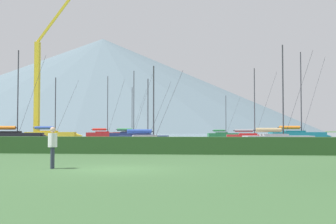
% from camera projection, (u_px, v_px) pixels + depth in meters
% --- Properties ---
extents(ground_plane, '(1000.00, 1000.00, 0.00)m').
position_uv_depth(ground_plane, '(115.00, 169.00, 16.91)').
color(ground_plane, '#385B33').
extents(harbor_water, '(320.00, 246.00, 0.00)m').
position_uv_depth(harbor_water, '(207.00, 134.00, 152.87)').
color(harbor_water, gray).
rests_on(harbor_water, ground_plane).
extents(hedge_line, '(80.00, 1.20, 1.09)m').
position_uv_depth(hedge_line, '(156.00, 145.00, 27.85)').
color(hedge_line, '#284C23').
rests_on(hedge_line, ground_plane).
extents(sailboat_slip_1, '(8.77, 3.71, 11.75)m').
position_uv_depth(sailboat_slip_1, '(13.00, 136.00, 55.23)').
color(sailboat_slip_1, black).
rests_on(sailboat_slip_1, harbor_water).
extents(sailboat_slip_2, '(7.70, 2.72, 11.32)m').
position_uv_depth(sailboat_slip_2, '(131.00, 135.00, 71.57)').
color(sailboat_slip_2, navy).
rests_on(sailboat_slip_2, harbor_water).
extents(sailboat_slip_3, '(7.42, 3.30, 9.57)m').
position_uv_depth(sailboat_slip_3, '(279.00, 140.00, 40.64)').
color(sailboat_slip_3, '#9E9EA3').
rests_on(sailboat_slip_3, harbor_water).
extents(sailboat_slip_4, '(7.96, 3.82, 11.72)m').
position_uv_depth(sailboat_slip_4, '(105.00, 135.00, 81.95)').
color(sailboat_slip_4, red).
rests_on(sailboat_slip_4, harbor_water).
extents(sailboat_slip_5, '(9.06, 4.05, 9.91)m').
position_uv_depth(sailboat_slip_5, '(52.00, 135.00, 68.97)').
color(sailboat_slip_5, gold).
rests_on(sailboat_slip_5, harbor_water).
extents(sailboat_slip_7, '(9.12, 3.69, 12.86)m').
position_uv_depth(sailboat_slip_7, '(298.00, 135.00, 62.66)').
color(sailboat_slip_7, '#19707A').
rests_on(sailboat_slip_7, harbor_water).
extents(sailboat_slip_8, '(6.91, 3.05, 8.10)m').
position_uv_depth(sailboat_slip_8, '(224.00, 135.00, 82.61)').
color(sailboat_slip_8, '#236B38').
rests_on(sailboat_slip_8, harbor_water).
extents(sailboat_slip_9, '(7.78, 2.36, 10.85)m').
position_uv_depth(sailboat_slip_9, '(130.00, 134.00, 94.16)').
color(sailboat_slip_9, black).
rests_on(sailboat_slip_9, harbor_water).
extents(sailboat_slip_10, '(6.64, 2.31, 7.44)m').
position_uv_depth(sailboat_slip_10, '(144.00, 139.00, 49.79)').
color(sailboat_slip_10, navy).
rests_on(sailboat_slip_10, harbor_water).
extents(sailboat_slip_11, '(6.80, 3.49, 7.37)m').
position_uv_depth(sailboat_slip_11, '(149.00, 141.00, 39.32)').
color(sailboat_slip_11, '#9E9EA3').
rests_on(sailboat_slip_11, harbor_water).
extents(sailboat_slip_12, '(6.94, 2.15, 9.34)m').
position_uv_depth(sailboat_slip_12, '(251.00, 137.00, 54.72)').
color(sailboat_slip_12, red).
rests_on(sailboat_slip_12, harbor_water).
extents(person_seated_viewer, '(0.36, 0.55, 1.65)m').
position_uv_depth(person_seated_viewer, '(53.00, 144.00, 17.24)').
color(person_seated_viewer, '#2D3347').
rests_on(person_seated_viewer, ground_plane).
extents(dock_crane, '(6.86, 2.00, 23.96)m').
position_uv_depth(dock_crane, '(38.00, 93.00, 73.24)').
color(dock_crane, '#333338').
rests_on(dock_crane, ground_plane).
extents(distant_hill_west_ridge, '(307.82, 307.82, 68.56)m').
position_uv_depth(distant_hill_west_ridge, '(103.00, 85.00, 318.33)').
color(distant_hill_west_ridge, slate).
rests_on(distant_hill_west_ridge, ground_plane).
extents(distant_hill_central_peak, '(210.23, 210.23, 56.63)m').
position_uv_depth(distant_hill_central_peak, '(98.00, 101.00, 405.74)').
color(distant_hill_central_peak, '#425666').
rests_on(distant_hill_central_peak, ground_plane).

